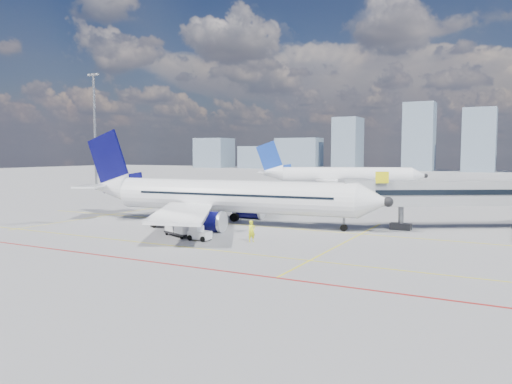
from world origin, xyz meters
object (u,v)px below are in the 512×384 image
at_px(baggage_tug, 199,233).
at_px(cargo_dolly, 180,225).
at_px(belt_loader, 170,222).
at_px(main_aircraft, 220,196).
at_px(second_aircraft, 339,176).
at_px(ramp_worker, 252,231).

distance_m(baggage_tug, cargo_dolly, 3.15).
height_order(baggage_tug, belt_loader, belt_loader).
bearing_deg(cargo_dolly, belt_loader, 159.75).
height_order(baggage_tug, cargo_dolly, cargo_dolly).
bearing_deg(baggage_tug, belt_loader, 147.81).
relative_size(main_aircraft, second_aircraft, 1.09).
bearing_deg(second_aircraft, cargo_dolly, -107.25).
bearing_deg(belt_loader, main_aircraft, 36.10).
relative_size(main_aircraft, cargo_dolly, 9.47).
bearing_deg(main_aircraft, baggage_tug, -73.83).
bearing_deg(cargo_dolly, second_aircraft, 117.20).
xyz_separation_m(main_aircraft, belt_loader, (-3.48, -4.88, -2.65)).
relative_size(main_aircraft, belt_loader, 6.98).
relative_size(second_aircraft, baggage_tug, 16.48).
distance_m(main_aircraft, cargo_dolly, 9.38).
relative_size(baggage_tug, cargo_dolly, 0.53).
relative_size(second_aircraft, ramp_worker, 17.50).
height_order(main_aircraft, cargo_dolly, main_aircraft).
bearing_deg(baggage_tug, cargo_dolly, 163.40).
relative_size(main_aircraft, baggage_tug, 17.94).
xyz_separation_m(second_aircraft, ramp_worker, (12.67, -63.73, -2.22)).
distance_m(second_aircraft, belt_loader, 60.06).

